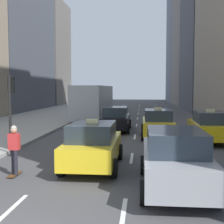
% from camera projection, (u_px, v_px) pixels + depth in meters
% --- Properties ---
extents(sidewalk_left, '(8.00, 66.00, 0.15)m').
position_uv_depth(sidewalk_left, '(48.00, 116.00, 33.23)').
color(sidewalk_left, '#9E9E99').
rests_on(sidewalk_left, ground).
extents(lane_markings, '(5.72, 56.00, 0.01)m').
position_uv_depth(lane_markings, '(137.00, 121.00, 28.35)').
color(lane_markings, white).
rests_on(lane_markings, ground).
extents(building_row_right, '(6.00, 76.81, 29.23)m').
position_uv_depth(building_row_right, '(215.00, 6.00, 38.92)').
color(building_row_right, gray).
rests_on(building_row_right, ground).
extents(taxi_lead, '(2.02, 4.40, 1.87)m').
position_uv_depth(taxi_lead, '(93.00, 145.00, 11.79)').
color(taxi_lead, yellow).
rests_on(taxi_lead, ground).
extents(taxi_second, '(2.02, 4.40, 1.87)m').
position_uv_depth(taxi_second, '(210.00, 127.00, 17.39)').
color(taxi_second, yellow).
rests_on(taxi_second, ground).
extents(taxi_third, '(2.02, 4.40, 1.87)m').
position_uv_depth(taxi_third, '(158.00, 123.00, 19.02)').
color(taxi_third, yellow).
rests_on(taxi_third, ground).
extents(sedan_black_near, '(2.02, 4.91, 1.72)m').
position_uv_depth(sedan_black_near, '(116.00, 118.00, 22.17)').
color(sedan_black_near, black).
rests_on(sedan_black_near, ground).
extents(sedan_silver_behind, '(2.02, 4.69, 1.81)m').
position_uv_depth(sedan_silver_behind, '(174.00, 159.00, 9.26)').
color(sedan_silver_behind, '#9EA0A5').
rests_on(sedan_silver_behind, ground).
extents(city_bus, '(2.80, 11.61, 3.25)m').
position_uv_depth(city_bus, '(94.00, 101.00, 30.41)').
color(city_bus, '#B7BCC1').
rests_on(city_bus, ground).
extents(skateboarder, '(0.36, 0.80, 1.75)m').
position_uv_depth(skateboarder, '(14.00, 148.00, 10.68)').
color(skateboarder, brown).
rests_on(skateboarder, ground).
extents(traffic_light_pole, '(0.24, 0.42, 3.60)m').
position_uv_depth(traffic_light_pole, '(11.00, 102.00, 13.75)').
color(traffic_light_pole, black).
rests_on(traffic_light_pole, ground).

